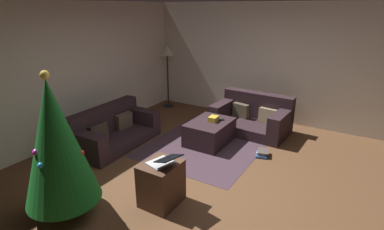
{
  "coord_description": "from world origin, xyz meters",
  "views": [
    {
      "loc": [
        -3.49,
        -1.8,
        2.48
      ],
      "look_at": [
        0.61,
        0.72,
        0.75
      ],
      "focal_mm": 28.14,
      "sensor_mm": 36.0,
      "label": 1
    }
  ],
  "objects": [
    {
      "name": "christmas_tree",
      "position": [
        -1.6,
        1.22,
        0.99
      ],
      "size": [
        0.89,
        0.89,
        1.84
      ],
      "color": "brown",
      "rests_on": "ground_plane"
    },
    {
      "name": "tv_remote",
      "position": [
        1.39,
        0.56,
        0.45
      ],
      "size": [
        0.12,
        0.16,
        0.02
      ],
      "primitive_type": "cube",
      "rotation": [
        0.0,
        0.0,
        0.53
      ],
      "color": "black",
      "rests_on": "ottoman"
    },
    {
      "name": "corner_partition",
      "position": [
        3.14,
        0.0,
        1.3
      ],
      "size": [
        0.12,
        6.4,
        2.6
      ],
      "primitive_type": "cube",
      "color": "silver",
      "rests_on": "ground_plane"
    },
    {
      "name": "laptop",
      "position": [
        -0.81,
        0.27,
        0.65
      ],
      "size": [
        0.4,
        0.48,
        0.19
      ],
      "color": "silver",
      "rests_on": "side_table"
    },
    {
      "name": "area_rug",
      "position": [
        1.22,
        0.69,
        0.0
      ],
      "size": [
        2.6,
        2.0,
        0.01
      ],
      "primitive_type": "cube",
      "color": "#3F2D37",
      "rests_on": "ground_plane"
    },
    {
      "name": "corner_lamp",
      "position": [
        2.67,
        2.71,
        1.34
      ],
      "size": [
        0.36,
        0.36,
        1.58
      ],
      "color": "black",
      "rests_on": "ground_plane"
    },
    {
      "name": "ground_plane",
      "position": [
        0.0,
        0.0,
        0.0
      ],
      "size": [
        6.4,
        6.4,
        0.0
      ],
      "primitive_type": "plane",
      "color": "brown"
    },
    {
      "name": "ottoman",
      "position": [
        1.22,
        0.69,
        0.22
      ],
      "size": [
        0.93,
        0.69,
        0.43
      ],
      "primitive_type": "cube",
      "color": "#2D1E23",
      "rests_on": "ground_plane"
    },
    {
      "name": "couch_left",
      "position": [
        0.21,
        2.25,
        0.27
      ],
      "size": [
        1.72,
        0.9,
        0.72
      ],
      "rotation": [
        0.0,
        0.0,
        3.18
      ],
      "color": "#2D1E23",
      "rests_on": "ground_plane"
    },
    {
      "name": "couch_right",
      "position": [
        2.26,
        0.22,
        0.29
      ],
      "size": [
        1.02,
        1.56,
        0.77
      ],
      "rotation": [
        0.0,
        0.0,
        1.53
      ],
      "color": "#2D1E23",
      "rests_on": "ground_plane"
    },
    {
      "name": "side_table",
      "position": [
        -0.79,
        0.33,
        0.3
      ],
      "size": [
        0.52,
        0.44,
        0.59
      ],
      "primitive_type": "cube",
      "color": "#4C3323",
      "rests_on": "ground_plane"
    },
    {
      "name": "book_stack",
      "position": [
        1.22,
        -0.36,
        0.05
      ],
      "size": [
        0.32,
        0.27,
        0.1
      ],
      "color": "#2D5193",
      "rests_on": "ground_plane"
    },
    {
      "name": "gift_box",
      "position": [
        1.27,
        0.65,
        0.48
      ],
      "size": [
        0.21,
        0.16,
        0.1
      ],
      "primitive_type": "cube",
      "rotation": [
        0.0,
        0.0,
        0.06
      ],
      "color": "gold",
      "rests_on": "ottoman"
    },
    {
      "name": "rear_partition",
      "position": [
        0.0,
        3.14,
        1.3
      ],
      "size": [
        6.4,
        0.12,
        2.6
      ],
      "primitive_type": "cube",
      "color": "silver",
      "rests_on": "ground_plane"
    }
  ]
}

